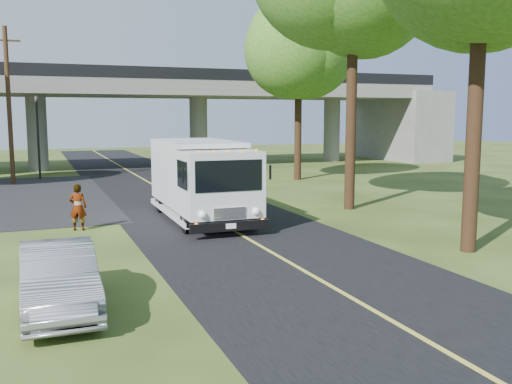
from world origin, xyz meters
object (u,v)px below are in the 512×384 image
step_van (201,178)px  silver_sedan (59,278)px  traffic_signal (38,128)px  pedestrian (78,207)px  utility_pole (9,105)px  tree_right_far (303,43)px

step_van → silver_sedan: (-5.54, -8.74, -0.96)m
traffic_signal → silver_sedan: size_ratio=1.26×
step_van → pedestrian: size_ratio=4.40×
silver_sedan → pedestrian: 8.49m
utility_pole → silver_sedan: bearing=-86.4°
tree_right_far → step_van: 16.14m
utility_pole → pedestrian: bearing=-80.8°
silver_sedan → pedestrian: pedestrian is taller
utility_pole → step_van: bearing=-65.2°
traffic_signal → pedestrian: 17.76m
traffic_signal → tree_right_far: bearing=-22.1°
utility_pole → step_van: utility_pole is taller
traffic_signal → tree_right_far: size_ratio=0.47×
tree_right_far → step_van: tree_right_far is taller
traffic_signal → step_van: bearing=-72.1°
traffic_signal → tree_right_far: tree_right_far is taller
step_van → pedestrian: bearing=-175.4°
utility_pole → tree_right_far: 17.61m
utility_pole → traffic_signal: bearing=53.1°
step_van → utility_pole: bearing=115.5°
traffic_signal → utility_pole: utility_pole is taller
tree_right_far → silver_sedan: (-15.18, -19.84, -7.62)m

